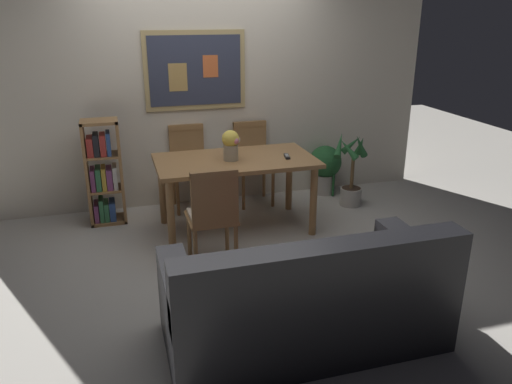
{
  "coord_description": "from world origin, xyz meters",
  "views": [
    {
      "loc": [
        -0.98,
        -4.1,
        2.09
      ],
      "look_at": [
        0.12,
        -0.32,
        0.65
      ],
      "focal_mm": 35.1,
      "sensor_mm": 36.0,
      "label": 1
    }
  ],
  "objects_px": {
    "bookshelf": "(103,175)",
    "potted_ivy": "(325,167)",
    "flower_vase": "(231,144)",
    "leather_couch": "(306,303)",
    "dining_chair_far_right": "(252,156)",
    "dining_chair_far_left": "(189,160)",
    "dining_table": "(235,168)",
    "potted_palm": "(351,175)",
    "dining_chair_near_left": "(213,211)",
    "tv_remote": "(287,156)"
  },
  "relations": [
    {
      "from": "potted_ivy",
      "to": "potted_palm",
      "type": "distance_m",
      "value": 0.46
    },
    {
      "from": "dining_chair_far_left",
      "to": "bookshelf",
      "type": "bearing_deg",
      "value": -166.93
    },
    {
      "from": "potted_palm",
      "to": "flower_vase",
      "type": "xyz_separation_m",
      "value": [
        -1.44,
        -0.3,
        0.54
      ]
    },
    {
      "from": "dining_chair_near_left",
      "to": "potted_palm",
      "type": "height_order",
      "value": "dining_chair_near_left"
    },
    {
      "from": "flower_vase",
      "to": "tv_remote",
      "type": "relative_size",
      "value": 1.79
    },
    {
      "from": "dining_chair_near_left",
      "to": "leather_couch",
      "type": "relative_size",
      "value": 0.51
    },
    {
      "from": "potted_palm",
      "to": "potted_ivy",
      "type": "bearing_deg",
      "value": 104.99
    },
    {
      "from": "dining_chair_near_left",
      "to": "flower_vase",
      "type": "height_order",
      "value": "flower_vase"
    },
    {
      "from": "potted_ivy",
      "to": "flower_vase",
      "type": "height_order",
      "value": "flower_vase"
    },
    {
      "from": "leather_couch",
      "to": "dining_chair_far_right",
      "type": "bearing_deg",
      "value": 81.62
    },
    {
      "from": "dining_chair_far_left",
      "to": "leather_couch",
      "type": "bearing_deg",
      "value": -83.14
    },
    {
      "from": "dining_table",
      "to": "dining_chair_far_right",
      "type": "height_order",
      "value": "dining_chair_far_right"
    },
    {
      "from": "dining_table",
      "to": "potted_palm",
      "type": "bearing_deg",
      "value": 11.15
    },
    {
      "from": "dining_table",
      "to": "potted_ivy",
      "type": "xyz_separation_m",
      "value": [
        1.27,
        0.72,
        -0.31
      ]
    },
    {
      "from": "dining_chair_far_left",
      "to": "potted_palm",
      "type": "relative_size",
      "value": 1.07
    },
    {
      "from": "dining_chair_far_left",
      "to": "dining_table",
      "type": "bearing_deg",
      "value": -65.67
    },
    {
      "from": "potted_palm",
      "to": "dining_table",
      "type": "bearing_deg",
      "value": -168.85
    },
    {
      "from": "dining_chair_far_right",
      "to": "bookshelf",
      "type": "xyz_separation_m",
      "value": [
        -1.62,
        -0.17,
        -0.02
      ]
    },
    {
      "from": "potted_ivy",
      "to": "tv_remote",
      "type": "distance_m",
      "value": 1.2
    },
    {
      "from": "dining_chair_far_left",
      "to": "dining_chair_far_right",
      "type": "bearing_deg",
      "value": -3.11
    },
    {
      "from": "bookshelf",
      "to": "flower_vase",
      "type": "distance_m",
      "value": 1.38
    },
    {
      "from": "dining_chair_near_left",
      "to": "potted_palm",
      "type": "bearing_deg",
      "value": 30.37
    },
    {
      "from": "dining_chair_far_right",
      "to": "bookshelf",
      "type": "distance_m",
      "value": 1.63
    },
    {
      "from": "leather_couch",
      "to": "flower_vase",
      "type": "height_order",
      "value": "flower_vase"
    },
    {
      "from": "bookshelf",
      "to": "potted_palm",
      "type": "height_order",
      "value": "bookshelf"
    },
    {
      "from": "dining_chair_near_left",
      "to": "leather_couch",
      "type": "height_order",
      "value": "dining_chair_near_left"
    },
    {
      "from": "bookshelf",
      "to": "flower_vase",
      "type": "xyz_separation_m",
      "value": [
        1.2,
        -0.58,
        0.38
      ]
    },
    {
      "from": "dining_table",
      "to": "dining_chair_far_left",
      "type": "distance_m",
      "value": 0.84
    },
    {
      "from": "bookshelf",
      "to": "potted_palm",
      "type": "relative_size",
      "value": 1.26
    },
    {
      "from": "bookshelf",
      "to": "potted_ivy",
      "type": "bearing_deg",
      "value": 3.82
    },
    {
      "from": "leather_couch",
      "to": "bookshelf",
      "type": "xyz_separation_m",
      "value": [
        -1.23,
        2.48,
        0.2
      ]
    },
    {
      "from": "dining_chair_far_right",
      "to": "leather_couch",
      "type": "bearing_deg",
      "value": -98.38
    },
    {
      "from": "potted_ivy",
      "to": "dining_chair_far_left",
      "type": "bearing_deg",
      "value": 178.53
    },
    {
      "from": "leather_couch",
      "to": "potted_palm",
      "type": "distance_m",
      "value": 2.62
    },
    {
      "from": "bookshelf",
      "to": "tv_remote",
      "type": "distance_m",
      "value": 1.87
    },
    {
      "from": "dining_table",
      "to": "potted_palm",
      "type": "relative_size",
      "value": 1.8
    },
    {
      "from": "dining_table",
      "to": "bookshelf",
      "type": "height_order",
      "value": "bookshelf"
    },
    {
      "from": "flower_vase",
      "to": "tv_remote",
      "type": "xyz_separation_m",
      "value": [
        0.54,
        -0.07,
        -0.15
      ]
    },
    {
      "from": "dining_chair_far_left",
      "to": "bookshelf",
      "type": "height_order",
      "value": "bookshelf"
    },
    {
      "from": "leather_couch",
      "to": "potted_ivy",
      "type": "xyz_separation_m",
      "value": [
        1.29,
        2.65,
        0.02
      ]
    },
    {
      "from": "dining_chair_far_right",
      "to": "potted_palm",
      "type": "xyz_separation_m",
      "value": [
        1.02,
        -0.45,
        -0.19
      ]
    },
    {
      "from": "tv_remote",
      "to": "potted_ivy",
      "type": "bearing_deg",
      "value": 46.2
    },
    {
      "from": "dining_chair_far_right",
      "to": "potted_ivy",
      "type": "bearing_deg",
      "value": -0.16
    },
    {
      "from": "flower_vase",
      "to": "tv_remote",
      "type": "distance_m",
      "value": 0.57
    },
    {
      "from": "dining_chair_far_right",
      "to": "potted_ivy",
      "type": "distance_m",
      "value": 0.93
    },
    {
      "from": "dining_chair_far_right",
      "to": "dining_chair_near_left",
      "type": "bearing_deg",
      "value": -116.96
    },
    {
      "from": "flower_vase",
      "to": "leather_couch",
      "type": "bearing_deg",
      "value": -89.11
    },
    {
      "from": "leather_couch",
      "to": "potted_ivy",
      "type": "relative_size",
      "value": 3.08
    },
    {
      "from": "potted_ivy",
      "to": "flower_vase",
      "type": "xyz_separation_m",
      "value": [
        -1.32,
        -0.75,
        0.56
      ]
    },
    {
      "from": "dining_chair_far_right",
      "to": "flower_vase",
      "type": "distance_m",
      "value": 0.93
    }
  ]
}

